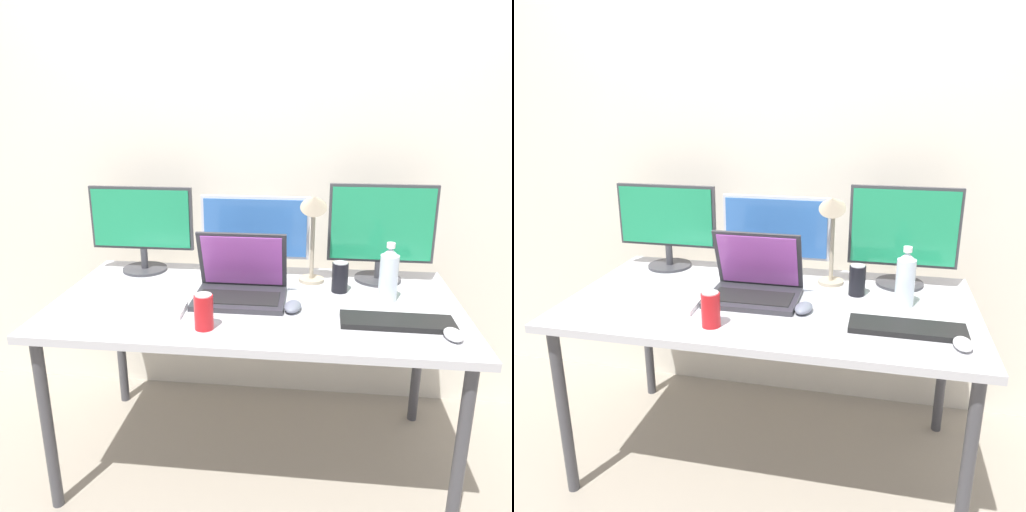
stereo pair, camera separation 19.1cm
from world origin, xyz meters
TOP-DOWN VIEW (x-y plane):
  - ground_plane at (0.00, 0.00)m, footprint 16.00×16.00m
  - wall_back at (0.00, 0.59)m, footprint 7.00×0.08m
  - work_desk at (0.00, 0.00)m, footprint 1.57×0.83m
  - monitor_left at (-0.55, 0.29)m, footprint 0.47×0.20m
  - monitor_center at (-0.04, 0.29)m, footprint 0.47×0.18m
  - monitor_right at (0.50, 0.28)m, footprint 0.45×0.20m
  - laptop_silver at (-0.06, 0.01)m, footprint 0.35×0.26m
  - keyboard_main at (-0.45, -0.16)m, footprint 0.40×0.14m
  - keyboard_aux at (0.52, -0.17)m, footprint 0.39×0.13m
  - mouse_by_keyboard at (0.15, -0.09)m, footprint 0.08×0.11m
  - mouse_by_laptop at (0.68, -0.26)m, footprint 0.07×0.10m
  - water_bottle at (0.51, 0.05)m, footprint 0.07×0.07m
  - soda_can_near_keyboard at (0.33, 0.13)m, footprint 0.07×0.07m
  - soda_can_by_laptop at (-0.15, -0.28)m, footprint 0.07×0.07m
  - desk_lamp at (0.21, 0.19)m, footprint 0.11×0.18m

SIDE VIEW (x-z plane):
  - ground_plane at x=0.00m, z-range 0.00..0.00m
  - work_desk at x=0.00m, z-range 0.31..1.05m
  - keyboard_main at x=-0.45m, z-range 0.74..0.76m
  - keyboard_aux at x=0.52m, z-range 0.74..0.76m
  - mouse_by_laptop at x=0.68m, z-range 0.74..0.77m
  - mouse_by_keyboard at x=0.15m, z-range 0.74..0.77m
  - laptop_silver at x=-0.06m, z-range 0.67..0.93m
  - soda_can_near_keyboard at x=0.33m, z-range 0.74..0.87m
  - soda_can_by_laptop at x=-0.15m, z-range 0.74..0.87m
  - water_bottle at x=0.51m, z-range 0.73..0.96m
  - monitor_center at x=-0.04m, z-range 0.76..1.11m
  - monitor_left at x=-0.55m, z-range 0.76..1.15m
  - monitor_right at x=0.50m, z-range 0.75..1.17m
  - desk_lamp at x=0.21m, z-range 0.81..1.23m
  - wall_back at x=0.00m, z-range 0.00..2.60m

